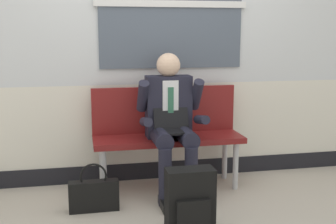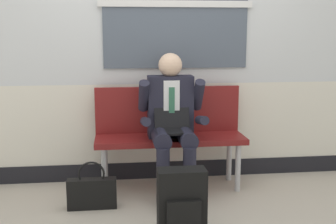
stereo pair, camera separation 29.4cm
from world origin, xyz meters
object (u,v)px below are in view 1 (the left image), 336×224
(bench_with_person, at_px, (167,129))
(person_seated, at_px, (171,120))
(handbag, at_px, (94,195))
(backpack, at_px, (190,202))

(bench_with_person, height_order, person_seated, person_seated)
(handbag, bearing_deg, bench_with_person, 33.91)
(person_seated, distance_m, backpack, 0.91)
(person_seated, bearing_deg, bench_with_person, 90.00)
(bench_with_person, distance_m, person_seated, 0.23)
(bench_with_person, relative_size, handbag, 3.40)
(backpack, bearing_deg, person_seated, 87.47)
(bench_with_person, bearing_deg, person_seated, -90.00)
(bench_with_person, xyz_separation_m, handbag, (-0.69, -0.46, -0.41))
(bench_with_person, height_order, handbag, bench_with_person)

